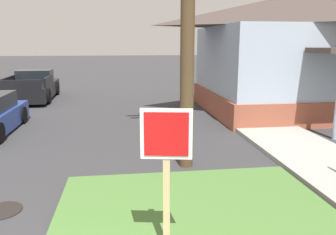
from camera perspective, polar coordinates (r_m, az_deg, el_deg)
The scene contains 5 objects.
sidewalk_strip at distance 10.19m, azimuth 20.68°, elevation -4.45°, with size 2.20×16.36×0.12m, color #9E9B93.
stop_sign at distance 4.58m, azimuth -0.25°, elevation -11.50°, with size 0.66×0.34×2.00m.
manhole_cover at distance 6.80m, azimuth -26.20°, elevation -13.86°, with size 0.70×0.70×0.02m, color black.
pickup_truck_black at distance 18.98m, azimuth -21.66°, elevation 4.69°, with size 2.26×5.15×1.48m.
corner_house at distance 16.09m, azimuth 25.29°, elevation 10.44°, with size 10.63×7.82×5.17m.
Camera 1 is at (1.02, -2.54, 2.87)m, focal length 36.30 mm.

